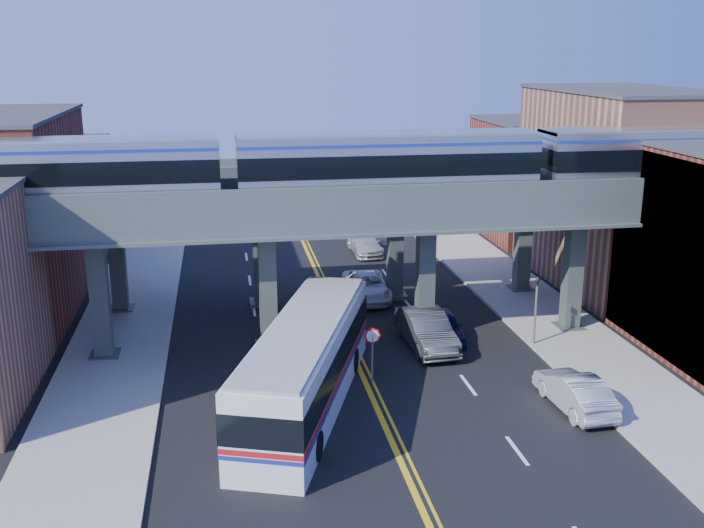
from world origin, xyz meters
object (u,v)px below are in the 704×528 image
(transit_train, at_px, (388,163))
(traffic_signal, at_px, (536,303))
(car_lane_d, at_px, (365,244))
(stop_sign, at_px, (372,346))
(car_lane_c, at_px, (366,286))
(car_parked_curb, at_px, (575,391))
(car_lane_b, at_px, (426,330))
(car_lane_a, at_px, (443,325))
(transit_bus, at_px, (306,366))

(transit_train, relative_size, traffic_signal, 11.02)
(traffic_signal, relative_size, car_lane_d, 0.83)
(transit_train, xyz_separation_m, stop_sign, (-1.69, -5.00, -7.43))
(car_lane_c, height_order, car_parked_curb, car_parked_curb)
(car_lane_b, height_order, car_parked_curb, car_lane_b)
(stop_sign, xyz_separation_m, traffic_signal, (8.90, 3.00, 0.54))
(car_lane_a, bearing_deg, traffic_signal, -21.42)
(transit_train, relative_size, transit_bus, 3.24)
(car_lane_d, bearing_deg, car_lane_b, -93.06)
(transit_train, distance_m, stop_sign, 9.11)
(traffic_signal, bearing_deg, car_lane_d, 104.58)
(transit_train, relative_size, car_lane_d, 9.19)
(transit_train, xyz_separation_m, car_lane_a, (2.96, -0.20, -8.46))
(transit_train, height_order, car_lane_d, transit_train)
(transit_train, xyz_separation_m, transit_bus, (-4.87, -6.84, -7.37))
(transit_train, relative_size, car_lane_c, 8.28)
(transit_train, height_order, car_parked_curb, transit_train)
(traffic_signal, bearing_deg, car_lane_c, 127.24)
(transit_train, height_order, transit_bus, transit_train)
(car_lane_b, bearing_deg, car_parked_curb, -64.06)
(traffic_signal, xyz_separation_m, car_parked_curb, (-1.06, -6.98, -1.53))
(traffic_signal, height_order, car_lane_a, traffic_signal)
(car_lane_a, distance_m, car_lane_c, 7.76)
(transit_train, xyz_separation_m, car_parked_curb, (6.15, -8.98, -8.41))
(transit_bus, distance_m, car_parked_curb, 11.28)
(car_lane_a, relative_size, car_lane_d, 0.87)
(car_lane_c, bearing_deg, transit_bus, -107.73)
(car_lane_c, bearing_deg, traffic_signal, -50.12)
(car_lane_b, bearing_deg, car_lane_a, 37.54)
(transit_train, bearing_deg, car_lane_c, 87.58)
(car_lane_a, xyz_separation_m, car_lane_d, (-0.83, 17.75, -0.01))
(traffic_signal, height_order, car_lane_d, traffic_signal)
(car_lane_d, bearing_deg, car_parked_curb, -83.52)
(stop_sign, relative_size, car_lane_c, 0.48)
(transit_train, relative_size, stop_sign, 17.17)
(transit_train, distance_m, traffic_signal, 10.17)
(transit_train, bearing_deg, transit_bus, -125.46)
(traffic_signal, xyz_separation_m, car_lane_b, (-5.38, 0.83, -1.39))
(car_lane_a, xyz_separation_m, car_lane_c, (-2.66, 7.29, 0.03))
(car_lane_d, xyz_separation_m, car_parked_curb, (4.03, -26.53, 0.06))
(transit_train, xyz_separation_m, car_lane_d, (2.13, 17.55, -8.47))
(car_lane_b, height_order, car_lane_c, car_lane_b)
(transit_train, relative_size, car_lane_b, 8.18)
(stop_sign, relative_size, car_parked_curb, 0.56)
(transit_bus, bearing_deg, traffic_signal, -48.96)
(stop_sign, bearing_deg, transit_bus, -149.99)
(transit_train, bearing_deg, stop_sign, -108.65)
(traffic_signal, bearing_deg, car_lane_b, 171.23)
(car_lane_c, distance_m, car_parked_curb, 17.11)
(stop_sign, bearing_deg, car_lane_a, 45.90)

